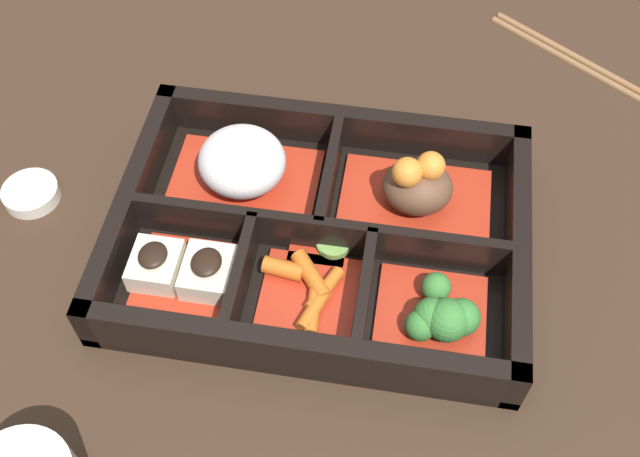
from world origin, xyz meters
TOP-DOWN VIEW (x-y plane):
  - ground_plane at (0.00, 0.00)m, footprint 3.00×3.00m
  - bento_base at (0.00, 0.00)m, footprint 0.32×0.23m
  - bento_rim at (-0.00, -0.00)m, footprint 0.32×0.23m
  - bowl_rice at (-0.07, 0.05)m, footprint 0.12×0.09m
  - bowl_stew at (0.07, 0.05)m, footprint 0.12×0.09m
  - bowl_tofu at (-0.09, -0.05)m, footprint 0.08×0.07m
  - bowl_carrots at (-0.00, -0.05)m, footprint 0.07×0.07m
  - bowl_greens at (0.10, -0.06)m, footprint 0.08×0.07m
  - bowl_pickles at (0.01, -0.01)m, footprint 0.04×0.04m
  - chopsticks at (0.23, 0.24)m, footprint 0.20×0.15m
  - sauce_dish at (-0.25, 0.01)m, footprint 0.05×0.05m

SIDE VIEW (x-z plane):
  - ground_plane at x=0.00m, z-range 0.00..0.00m
  - chopsticks at x=0.23m, z-range 0.00..0.01m
  - bento_base at x=0.00m, z-range 0.00..0.01m
  - sauce_dish at x=-0.25m, z-range 0.00..0.01m
  - bowl_pickles at x=0.01m, z-range 0.01..0.02m
  - bowl_carrots at x=0.00m, z-range 0.01..0.03m
  - bento_rim at x=0.00m, z-range 0.00..0.05m
  - bowl_tofu at x=-0.09m, z-range 0.01..0.04m
  - bowl_greens at x=0.10m, z-range 0.01..0.04m
  - bowl_stew at x=0.07m, z-range 0.00..0.06m
  - bowl_rice at x=-0.07m, z-range 0.01..0.06m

